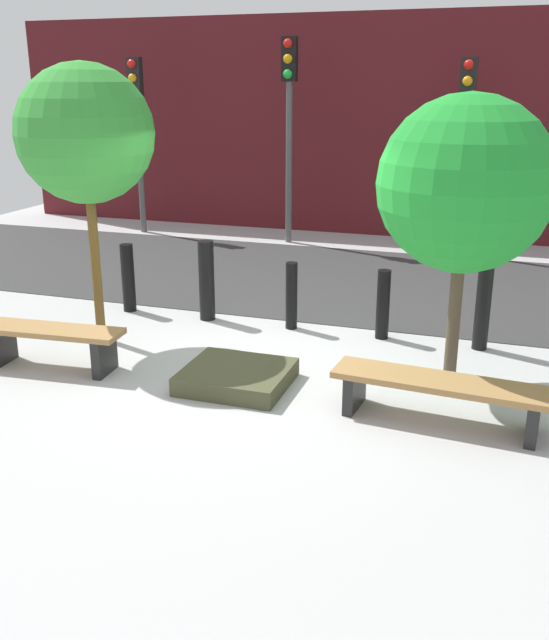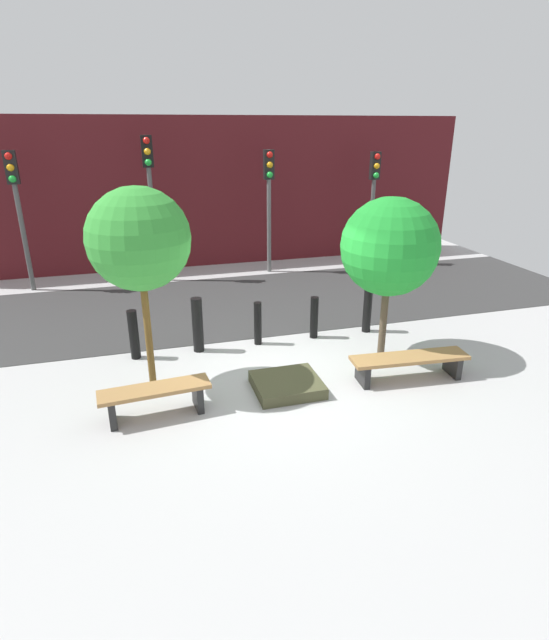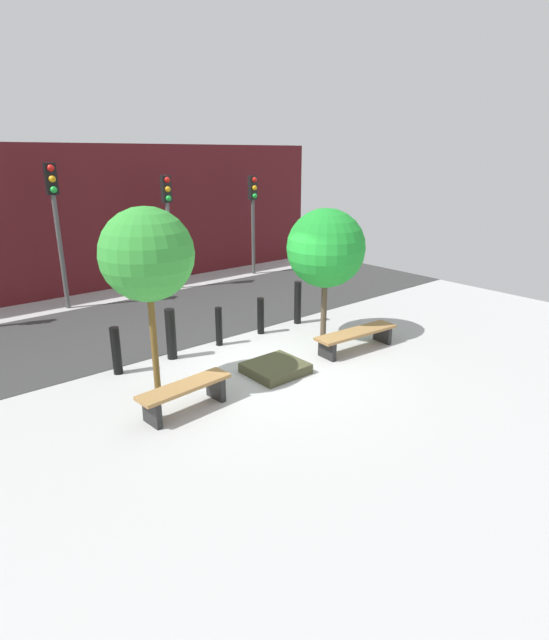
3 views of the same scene
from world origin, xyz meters
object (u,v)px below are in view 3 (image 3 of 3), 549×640
object	(u,v)px
bollard_center	(219,326)
traffic_light_east	(253,207)
bench_left	(185,392)
bollard_far_right	(298,303)
traffic_light_mid_east	(168,212)
bollard_right	(261,316)
traffic_light_mid_west	(55,211)
bench_right	(356,336)
bollard_left	(171,334)
tree_behind_right_bench	(326,249)
tree_behind_left_bench	(147,255)
bollard_far_left	(116,351)
planter_bed	(275,368)

from	to	relation	value
bollard_center	traffic_light_east	distance (m)	7.13
bench_left	bollard_far_right	bearing A→B (deg)	21.04
traffic_light_mid_east	bollard_center	bearing A→B (deg)	-107.89
traffic_light_mid_east	bollard_right	bearing A→B (deg)	-95.03
bollard_center	traffic_light_mid_west	distance (m)	5.63
bollard_right	traffic_light_mid_west	size ratio (longest dim) A/B	0.23
bench_right	bollard_left	distance (m)	3.87
traffic_light_mid_west	traffic_light_east	bearing A→B (deg)	-0.01
bench_right	tree_behind_right_bench	distance (m)	1.99
bollard_left	traffic_light_east	world-z (taller)	traffic_light_east
traffic_light_mid_west	traffic_light_east	distance (m)	6.39
bollard_left	traffic_light_east	size ratio (longest dim) A/B	0.32
traffic_light_mid_east	tree_behind_left_bench	bearing A→B (deg)	-121.18
bollard_far_left	bollard_left	size ratio (longest dim) A/B	0.88
planter_bed	traffic_light_mid_east	bearing A→B (deg)	76.89
bench_right	tree_behind_left_bench	size ratio (longest dim) A/B	0.63
bench_right	bollard_center	bearing A→B (deg)	139.15
tree_behind_left_bench	tree_behind_right_bench	bearing A→B (deg)	0.00
bollard_right	tree_behind_left_bench	bearing A→B (deg)	-160.78
bench_right	bollard_right	world-z (taller)	bollard_right
bollard_right	traffic_light_mid_east	size ratio (longest dim) A/B	0.25
traffic_light_mid_west	bench_left	bearing A→B (deg)	-93.92
tree_behind_left_bench	tree_behind_right_bench	world-z (taller)	tree_behind_left_bench
bench_left	bollard_far_left	xyz separation A→B (m)	(-0.24, 2.11, 0.13)
tree_behind_right_bench	bollard_far_right	bearing A→B (deg)	77.87
bollard_far_right	bollard_center	bearing A→B (deg)	180.00
bench_left	bollard_far_left	size ratio (longest dim) A/B	1.75
bench_right	bollard_far_left	xyz separation A→B (m)	(-4.40, 2.11, 0.15)
planter_bed	bollard_far_right	bearing A→B (deg)	39.45
bollard_center	traffic_light_mid_west	xyz separation A→B (m)	(-1.60, 4.94, 2.18)
bollard_left	traffic_light_east	bearing A→B (deg)	39.72
bollard_center	bollard_right	bearing A→B (deg)	0.00
bench_right	bollard_far_right	size ratio (longest dim) A/B	1.91
bench_left	bollard_far_left	bearing A→B (deg)	91.98
bollard_far_left	bollard_left	xyz separation A→B (m)	(1.16, 0.00, 0.06)
tree_behind_right_bench	bollard_right	world-z (taller)	tree_behind_right_bench
bollard_center	bollard_far_right	size ratio (longest dim) A/B	0.81
traffic_light_east	traffic_light_mid_east	bearing A→B (deg)	180.00
bollard_far_left	bollard_center	size ratio (longest dim) A/B	1.08
bench_right	traffic_light_mid_east	bearing A→B (deg)	98.49
bollard_right	bench_right	bearing A→B (deg)	-66.49
tree_behind_left_bench	traffic_light_mid_east	xyz separation A→B (m)	(3.67, 6.07, -0.07)
planter_bed	bollard_left	distance (m)	2.28
tree_behind_right_bench	traffic_light_east	size ratio (longest dim) A/B	0.88
bollard_left	bollard_far_right	distance (m)	3.48
tree_behind_right_bench	traffic_light_mid_west	world-z (taller)	traffic_light_mid_west
planter_bed	tree_behind_left_bench	xyz separation A→B (m)	(-2.08, 0.78, 2.33)
bench_right	traffic_light_east	size ratio (longest dim) A/B	0.61
bench_right	bollard_far_right	distance (m)	2.13
bollard_far_left	bollard_far_right	size ratio (longest dim) A/B	0.88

